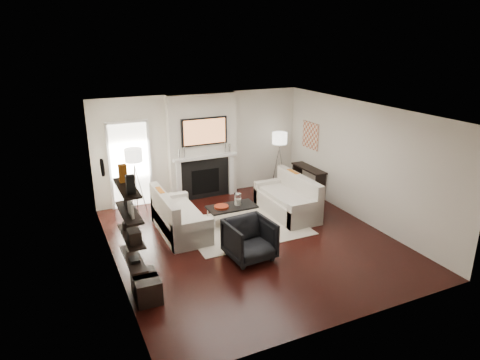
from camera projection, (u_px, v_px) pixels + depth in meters
name	position (u px, v px, depth m)	size (l,w,h in m)	color
room_envelope	(253.00, 179.00, 8.49)	(6.00, 6.00, 6.00)	black
chimney_breast	(203.00, 147.00, 10.96)	(1.80, 0.25, 2.70)	silver
fireplace_surround	(205.00, 179.00, 11.11)	(1.30, 0.02, 1.04)	black
firebox	(205.00, 181.00, 11.13)	(0.75, 0.02, 0.65)	black
mantel_pilaster_l	(179.00, 182.00, 10.79)	(0.12, 0.08, 1.10)	white
mantel_pilaster_r	(231.00, 174.00, 11.36)	(0.12, 0.08, 1.10)	white
mantel_shelf	(205.00, 157.00, 10.87)	(1.70, 0.18, 0.07)	white
tv_body	(204.00, 131.00, 10.68)	(1.20, 0.06, 0.70)	black
tv_screen	(205.00, 132.00, 10.65)	(1.10, 0.01, 0.62)	#BF723F
candlestick_l_tall	(184.00, 152.00, 10.60)	(0.04, 0.04, 0.30)	silver
candlestick_l_short	(179.00, 154.00, 10.56)	(0.04, 0.04, 0.24)	silver
candlestick_r_tall	(225.00, 148.00, 11.04)	(0.04, 0.04, 0.30)	silver
candlestick_r_short	(230.00, 148.00, 11.10)	(0.04, 0.04, 0.24)	silver
hallway_panel	(130.00, 166.00, 10.41)	(0.90, 0.02, 2.10)	white
door_trim_l	(110.00, 168.00, 10.20)	(0.06, 0.06, 2.16)	white
door_trim_r	(150.00, 163.00, 10.58)	(0.06, 0.06, 2.16)	white
door_trim_top	(126.00, 122.00, 10.04)	(1.02, 0.06, 0.06)	white
rug	(244.00, 227.00, 9.54)	(2.60, 2.00, 0.01)	#BCAE9A
loveseat_left_base	(181.00, 223.00, 9.23)	(0.85, 1.80, 0.42)	beige
loveseat_left_back	(165.00, 213.00, 8.99)	(0.18, 1.80, 0.80)	beige
loveseat_left_arm_n	(193.00, 235.00, 8.51)	(0.85, 0.18, 0.60)	beige
loveseat_left_arm_s	(170.00, 207.00, 9.90)	(0.85, 0.18, 0.60)	beige
loveseat_left_cushion	(182.00, 212.00, 9.17)	(0.63, 1.44, 0.10)	beige
pillow_left_orange	(160.00, 199.00, 9.19)	(0.10, 0.42, 0.42)	#B66016
pillow_left_charcoal	(168.00, 209.00, 8.67)	(0.10, 0.40, 0.40)	black
loveseat_right_base	(286.00, 206.00, 10.18)	(0.85, 1.80, 0.42)	beige
loveseat_right_back	(299.00, 191.00, 10.22)	(0.18, 1.80, 0.80)	beige
loveseat_right_arm_n	(305.00, 215.00, 9.46)	(0.85, 0.18, 0.60)	beige
loveseat_right_arm_s	(270.00, 191.00, 10.85)	(0.85, 0.18, 0.60)	beige
loveseat_right_cushion	(285.00, 196.00, 10.08)	(0.63, 1.44, 0.10)	beige
pillow_right_orange	(293.00, 179.00, 10.41)	(0.10, 0.42, 0.42)	#B66016
pillow_right_charcoal	(306.00, 187.00, 9.90)	(0.10, 0.40, 0.40)	black
coffee_table	(232.00, 207.00, 9.61)	(1.10, 0.55, 0.04)	black
coffee_leg_nw	(215.00, 223.00, 9.29)	(0.02, 0.02, 0.38)	silver
coffee_leg_ne	(256.00, 215.00, 9.69)	(0.02, 0.02, 0.38)	silver
coffee_leg_sw	(208.00, 216.00, 9.67)	(0.02, 0.02, 0.38)	silver
coffee_leg_se	(247.00, 209.00, 10.07)	(0.02, 0.02, 0.38)	silver
hurricane_glass	(238.00, 199.00, 9.62)	(0.15, 0.15, 0.27)	white
hurricane_candle	(238.00, 202.00, 9.64)	(0.11, 0.11, 0.17)	white
copper_bowl	(221.00, 207.00, 9.50)	(0.32, 0.32, 0.05)	#AA351C
armchair	(250.00, 238.00, 8.10)	(0.83, 0.77, 0.85)	black
lamp_left_post	(136.00, 190.00, 10.09)	(0.02, 0.02, 1.20)	silver
lamp_left_shade	(133.00, 155.00, 9.81)	(0.40, 0.40, 0.30)	white
lamp_left_leg_a	(141.00, 189.00, 10.13)	(0.02, 0.02, 1.25)	silver
lamp_left_leg_b	(133.00, 189.00, 10.15)	(0.02, 0.02, 1.25)	silver
lamp_left_leg_c	(135.00, 191.00, 9.98)	(0.02, 0.02, 1.25)	silver
lamp_right_post	(279.00, 169.00, 11.69)	(0.02, 0.02, 1.20)	silver
lamp_right_shade	(280.00, 138.00, 11.42)	(0.40, 0.40, 0.30)	white
lamp_right_leg_a	(282.00, 168.00, 11.74)	(0.02, 0.02, 1.25)	silver
lamp_right_leg_b	(275.00, 168.00, 11.75)	(0.02, 0.02, 1.25)	silver
lamp_right_leg_c	(279.00, 170.00, 11.59)	(0.02, 0.02, 1.25)	silver
console_top	(309.00, 168.00, 11.27)	(0.35, 1.20, 0.04)	black
console_leg_n	(320.00, 188.00, 10.92)	(0.30, 0.04, 0.71)	black
console_leg_s	(297.00, 176.00, 11.87)	(0.30, 0.04, 0.71)	black
wall_art	(311.00, 135.00, 11.28)	(0.03, 0.70, 0.70)	tan
shelf_bottom	(133.00, 259.00, 6.80)	(0.25, 1.00, 0.04)	black
shelf_lower	(131.00, 236.00, 6.67)	(0.25, 1.00, 0.04)	black
shelf_upper	(129.00, 212.00, 6.54)	(0.25, 1.00, 0.04)	black
shelf_top	(127.00, 188.00, 6.41)	(0.25, 1.00, 0.04)	black
decor_magfile_a	(130.00, 185.00, 6.08)	(0.12, 0.10, 0.28)	black
decor_magfile_b	(123.00, 173.00, 6.57)	(0.12, 0.10, 0.28)	#B66016
decor_frame_a	(131.00, 209.00, 6.35)	(0.04, 0.30, 0.22)	white
decor_frame_b	(126.00, 202.00, 6.66)	(0.04, 0.22, 0.18)	black
decor_wine_rack	(134.00, 236.00, 6.39)	(0.18, 0.25, 0.20)	black
decor_box_small	(128.00, 225.00, 6.86)	(0.15, 0.12, 0.12)	black
decor_books	(135.00, 260.00, 6.69)	(0.14, 0.20, 0.05)	black
decor_box_tall	(129.00, 246.00, 6.99)	(0.10, 0.10, 0.18)	white
clock_rim	(102.00, 168.00, 8.06)	(0.34, 0.34, 0.04)	black
clock_face	(104.00, 167.00, 8.07)	(0.29, 0.29, 0.01)	white
ottoman_near	(145.00, 283.00, 7.04)	(0.40, 0.40, 0.40)	black
ottoman_far	(148.00, 291.00, 6.83)	(0.40, 0.40, 0.40)	black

